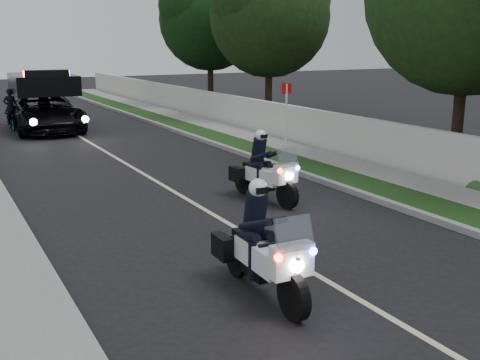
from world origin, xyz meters
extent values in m
plane|color=black|center=(0.00, 0.00, 0.00)|extent=(120.00, 120.00, 0.00)
cube|color=gray|center=(4.10, 10.00, 0.07)|extent=(0.20, 60.00, 0.15)
cube|color=#193814|center=(4.80, 10.00, 0.08)|extent=(1.20, 60.00, 0.16)
cube|color=gray|center=(6.10, 10.00, 0.08)|extent=(1.40, 60.00, 0.16)
cube|color=beige|center=(7.10, 10.00, 0.75)|extent=(0.22, 60.00, 1.50)
cube|color=#BFB78C|center=(0.00, 10.00, 0.00)|extent=(0.12, 50.00, 0.01)
imported|color=black|center=(-0.87, 18.96, 0.00)|extent=(3.12, 6.26, 2.98)
imported|color=black|center=(-2.22, 20.17, 0.00)|extent=(0.61, 1.67, 0.87)
imported|color=black|center=(-2.22, 20.17, 0.00)|extent=(0.63, 0.45, 1.68)
camera|label=1|loc=(-5.60, -7.95, 3.93)|focal=42.60mm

